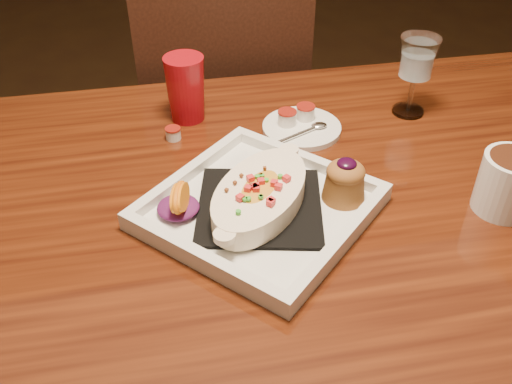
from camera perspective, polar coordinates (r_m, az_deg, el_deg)
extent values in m
cube|color=#60270D|center=(0.92, 1.77, -2.19)|extent=(1.50, 0.90, 0.04)
cylinder|color=black|center=(1.65, 21.83, -0.95)|extent=(0.07, 0.07, 0.71)
cube|color=black|center=(1.64, -3.72, 5.86)|extent=(0.42, 0.42, 0.04)
cylinder|color=black|center=(1.93, 0.84, 3.37)|extent=(0.04, 0.04, 0.45)
cylinder|color=black|center=(1.90, -9.25, 2.21)|extent=(0.04, 0.04, 0.45)
cylinder|color=black|center=(1.67, 3.22, -3.17)|extent=(0.04, 0.04, 0.45)
cylinder|color=black|center=(1.63, -8.48, -4.65)|extent=(0.04, 0.04, 0.45)
cube|color=black|center=(1.35, -2.99, 10.63)|extent=(0.40, 0.03, 0.46)
cube|color=white|center=(0.88, 0.37, -1.89)|extent=(0.43, 0.43, 0.01)
cube|color=black|center=(0.88, 0.38, -1.44)|extent=(0.22, 0.22, 0.01)
ellipsoid|color=orange|center=(0.86, 0.38, -0.27)|extent=(0.19, 0.21, 0.04)
ellipsoid|color=#5F1555|center=(0.87, -7.78, -1.53)|extent=(0.07, 0.07, 0.02)
cone|color=brown|center=(0.89, 8.82, 0.70)|extent=(0.07, 0.07, 0.05)
ellipsoid|color=brown|center=(0.88, 8.97, 2.00)|extent=(0.06, 0.06, 0.03)
ellipsoid|color=black|center=(0.87, 9.07, 2.80)|extent=(0.03, 0.03, 0.01)
cylinder|color=white|center=(0.95, 23.87, 0.76)|extent=(0.09, 0.09, 0.09)
cylinder|color=silver|center=(1.18, 14.94, 7.86)|extent=(0.06, 0.06, 0.01)
cylinder|color=silver|center=(1.16, 15.23, 9.40)|extent=(0.01, 0.01, 0.07)
cone|color=silver|center=(1.13, 15.86, 12.75)|extent=(0.07, 0.07, 0.08)
cylinder|color=white|center=(1.08, 4.59, 6.40)|extent=(0.15, 0.15, 0.01)
cylinder|color=silver|center=(1.08, 3.12, 7.37)|extent=(0.03, 0.03, 0.03)
cylinder|color=maroon|center=(1.07, 3.14, 8.00)|extent=(0.04, 0.04, 0.00)
cylinder|color=silver|center=(1.10, 4.97, 7.89)|extent=(0.03, 0.03, 0.03)
cylinder|color=maroon|center=(1.09, 5.01, 8.51)|extent=(0.04, 0.04, 0.00)
cylinder|color=silver|center=(1.07, -8.28, 5.77)|extent=(0.03, 0.03, 0.02)
cylinder|color=maroon|center=(1.06, -8.33, 6.28)|extent=(0.03, 0.03, 0.00)
cone|color=#A80C15|center=(1.10, -7.05, 10.21)|extent=(0.08, 0.08, 0.13)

